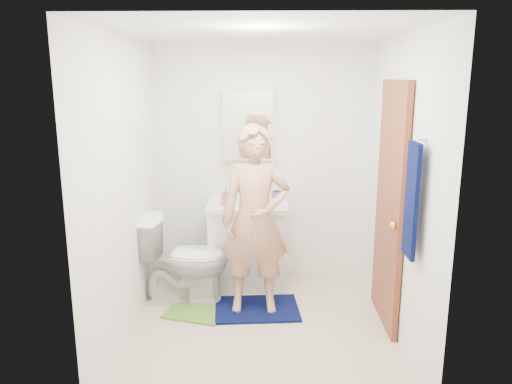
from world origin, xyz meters
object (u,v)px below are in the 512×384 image
Objects in this scene: medicine_cabinet at (248,125)px; toilet at (184,259)px; towel at (412,200)px; toothbrush_cup at (278,196)px; vanity_cabinet at (248,246)px; soap_dispenser at (226,196)px; man at (255,220)px.

medicine_cabinet is 1.47m from toilet.
toothbrush_cup is at bearing 119.13° from towel.
soap_dispenser reaches higher than vanity_cabinet.
towel is 0.97× the size of toilet.
towel is 1.84m from toothbrush_cup.
towel reaches higher than toilet.
man reaches higher than soap_dispenser.
vanity_cabinet is 0.72m from toilet.
toothbrush_cup is (0.30, 0.09, 0.50)m from vanity_cabinet.
man is at bearing -106.49° from toilet.
toilet is 0.83m from man.
towel reaches higher than vanity_cabinet.
medicine_cabinet reaches higher than towel.
towel is at bearing -51.53° from vanity_cabinet.
man is (0.67, -0.20, 0.44)m from toilet.
medicine_cabinet reaches higher than toothbrush_cup.
toothbrush_cup is (0.88, 0.52, 0.48)m from toilet.
medicine_cabinet is at bearing 156.43° from toothbrush_cup.
vanity_cabinet is 6.43× the size of toothbrush_cup.
toilet is at bearing 148.91° from towel.
medicine_cabinet is 0.87× the size of towel.
medicine_cabinet reaches higher than man.
soap_dispenser is 0.63m from man.
man is (0.09, -0.85, -0.75)m from medicine_cabinet.
toilet is at bearing -137.22° from soap_dispenser.
medicine_cabinet is 1.13m from man.
toilet is at bearing -149.43° from toothbrush_cup.
toilet is 1.13m from toothbrush_cup.
man is (-1.09, 0.86, -0.40)m from towel.
medicine_cabinet is 5.63× the size of toothbrush_cup.
vanity_cabinet is at bearing 128.47° from towel.
soap_dispenser is (-0.21, -0.08, 0.53)m from vanity_cabinet.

